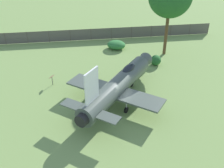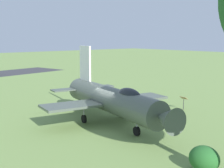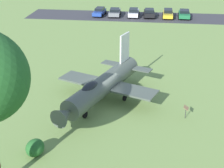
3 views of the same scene
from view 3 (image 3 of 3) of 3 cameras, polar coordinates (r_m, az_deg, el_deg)
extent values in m
plane|color=#75934C|center=(30.65, -1.37, -3.07)|extent=(200.00, 200.00, 0.00)
cube|color=#38383D|center=(62.09, 5.16, 11.55)|extent=(15.74, 42.93, 0.00)
cylinder|color=#4C564C|center=(29.87, -1.41, -0.12)|extent=(11.10, 3.76, 1.79)
cone|color=#4C564C|center=(25.38, -8.23, -5.28)|extent=(1.85, 1.79, 1.52)
cylinder|color=black|center=(34.54, 3.30, 3.45)|extent=(0.79, 1.16, 1.07)
ellipsoid|color=black|center=(27.68, -3.89, -0.57)|extent=(2.33, 1.29, 0.84)
cube|color=white|center=(32.42, 2.21, 6.33)|extent=(1.80, 0.47, 2.81)
cube|color=#4C564C|center=(29.25, 3.96, -1.24)|extent=(2.87, 4.22, 0.16)
cube|color=#4C564C|center=(31.75, -5.37, 0.92)|extent=(2.87, 4.22, 0.16)
cube|color=#4C564C|center=(32.85, 5.30, 2.54)|extent=(1.41, 1.97, 0.10)
cube|color=#4C564C|center=(34.29, -0.22, 3.65)|extent=(1.41, 1.97, 0.10)
cylinder|color=#A5A8AD|center=(27.75, -4.75, -4.19)|extent=(0.12, 0.12, 1.26)
cylinder|color=black|center=(28.07, -4.71, -5.31)|extent=(0.62, 0.29, 0.60)
cylinder|color=#A5A8AD|center=(30.42, 2.24, -1.34)|extent=(0.12, 0.12, 1.26)
cylinder|color=black|center=(30.71, 2.22, -2.39)|extent=(0.62, 0.29, 0.60)
cylinder|color=#A5A8AD|center=(31.80, -2.92, -0.12)|extent=(0.12, 0.12, 1.26)
cylinder|color=black|center=(32.08, -2.89, -1.14)|extent=(0.62, 0.29, 0.60)
ellipsoid|color=#235B26|center=(24.14, -13.22, -10.72)|extent=(1.47, 1.25, 1.22)
cylinder|color=#333333|center=(28.51, 12.64, -5.03)|extent=(0.06, 0.06, 0.90)
cube|color=olive|center=(28.23, 12.75, -4.03)|extent=(0.61, 0.41, 0.25)
cube|color=#1E6B3D|center=(62.18, 12.42, 11.70)|extent=(4.61, 2.54, 0.63)
cube|color=black|center=(62.41, 12.45, 12.25)|extent=(2.48, 1.93, 0.46)
cylinder|color=black|center=(60.91, 13.36, 11.03)|extent=(0.67, 0.31, 0.64)
cylinder|color=black|center=(60.81, 11.51, 11.18)|extent=(0.67, 0.31, 0.64)
cylinder|color=black|center=(63.71, 13.23, 11.65)|extent=(0.67, 0.31, 0.64)
cylinder|color=black|center=(63.62, 11.47, 11.79)|extent=(0.67, 0.31, 0.64)
cube|color=gold|center=(61.99, 9.68, 11.86)|extent=(4.99, 2.48, 0.59)
cube|color=black|center=(62.24, 9.72, 12.44)|extent=(2.68, 1.84, 0.53)
cylinder|color=black|center=(60.55, 10.50, 11.20)|extent=(0.67, 0.32, 0.64)
cylinder|color=black|center=(60.51, 8.83, 11.31)|extent=(0.67, 0.32, 0.64)
cylinder|color=black|center=(63.61, 10.45, 11.87)|extent=(0.67, 0.32, 0.64)
cylinder|color=black|center=(63.57, 8.86, 11.98)|extent=(0.67, 0.32, 0.64)
cube|color=black|center=(61.91, 6.48, 12.09)|extent=(4.63, 2.83, 0.70)
cube|color=black|center=(61.44, 6.52, 12.57)|extent=(2.55, 2.05, 0.52)
cylinder|color=black|center=(63.34, 5.57, 12.10)|extent=(0.67, 0.37, 0.64)
cylinder|color=black|center=(63.42, 7.28, 12.04)|extent=(0.67, 0.37, 0.64)
cylinder|color=black|center=(60.57, 5.62, 11.50)|extent=(0.67, 0.37, 0.64)
cylinder|color=black|center=(60.65, 7.40, 11.43)|extent=(0.67, 0.37, 0.64)
cube|color=silver|center=(62.01, 3.78, 12.20)|extent=(4.69, 2.60, 0.66)
cube|color=black|center=(61.53, 3.77, 12.68)|extent=(2.55, 1.92, 0.57)
cylinder|color=black|center=(63.55, 3.02, 12.23)|extent=(0.67, 0.34, 0.64)
cylinder|color=black|center=(63.46, 4.68, 12.16)|extent=(0.67, 0.34, 0.64)
cylinder|color=black|center=(60.71, 2.82, 11.62)|extent=(0.67, 0.34, 0.64)
cylinder|color=black|center=(60.62, 4.55, 11.55)|extent=(0.67, 0.34, 0.64)
cube|color=slate|center=(62.30, 0.48, 12.31)|extent=(4.80, 2.87, 0.66)
cube|color=black|center=(61.82, 0.45, 12.75)|extent=(2.63, 2.10, 0.48)
cylinder|color=black|center=(63.89, -0.30, 12.33)|extent=(0.67, 0.36, 0.64)
cylinder|color=black|center=(63.74, 1.47, 12.29)|extent=(0.67, 0.36, 0.64)
cylinder|color=black|center=(61.02, -0.56, 11.72)|extent=(0.67, 0.36, 0.64)
cylinder|color=black|center=(60.87, 1.29, 11.68)|extent=(0.67, 0.36, 0.64)
cube|color=#23429E|center=(62.69, -2.20, 12.35)|extent=(4.70, 2.25, 0.60)
cube|color=black|center=(62.92, -2.14, 12.90)|extent=(2.51, 1.72, 0.48)
cylinder|color=black|center=(61.15, -1.72, 11.74)|extent=(0.66, 0.29, 0.64)
cylinder|color=black|center=(61.55, -3.32, 11.79)|extent=(0.66, 0.29, 0.64)
cylinder|color=black|center=(63.99, -1.12, 12.35)|extent=(0.66, 0.29, 0.64)
cylinder|color=black|center=(64.37, -2.66, 12.40)|extent=(0.66, 0.29, 0.64)
camera|label=1|loc=(48.50, -1.05, 25.96)|focal=42.93mm
camera|label=2|loc=(26.19, -48.59, -2.20)|focal=51.25mm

